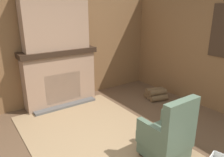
# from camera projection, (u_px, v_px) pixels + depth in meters

# --- Properties ---
(wood_panel_wall_left) EXTENTS (0.06, 5.71, 2.47)m
(wood_panel_wall_left) POSITION_uv_depth(u_px,v_px,m) (54.00, 49.00, 4.86)
(wood_panel_wall_left) COLOR brown
(wood_panel_wall_left) RESTS_ON ground
(fireplace_hearth) EXTENTS (0.59, 1.66, 1.26)m
(fireplace_hearth) POSITION_uv_depth(u_px,v_px,m) (60.00, 78.00, 4.87)
(fireplace_hearth) COLOR #9E7A60
(fireplace_hearth) RESTS_ON ground
(chimney_breast) EXTENTS (0.33, 1.38, 1.19)m
(chimney_breast) POSITION_uv_depth(u_px,v_px,m) (55.00, 21.00, 4.49)
(chimney_breast) COLOR #9E7A60
(chimney_breast) RESTS_ON fireplace_hearth
(area_rug) EXTENTS (4.17, 2.11, 0.01)m
(area_rug) POSITION_uv_depth(u_px,v_px,m) (114.00, 153.00, 3.34)
(area_rug) COLOR #997A56
(area_rug) RESTS_ON ground
(armchair) EXTENTS (0.59, 0.59, 1.01)m
(armchair) POSITION_uv_depth(u_px,v_px,m) (167.00, 137.00, 3.09)
(armchair) COLOR #516651
(armchair) RESTS_ON ground
(firewood_stack) EXTENTS (0.52, 0.52, 0.26)m
(firewood_stack) POSITION_uv_depth(u_px,v_px,m) (156.00, 94.00, 5.28)
(firewood_stack) COLOR brown
(firewood_stack) RESTS_ON ground
(oil_lamp_vase) EXTENTS (0.13, 0.13, 0.29)m
(oil_lamp_vase) POSITION_uv_depth(u_px,v_px,m) (47.00, 45.00, 4.56)
(oil_lamp_vase) COLOR #99B29E
(oil_lamp_vase) RESTS_ON fireplace_hearth
(storage_case) EXTENTS (0.16, 0.21, 0.11)m
(storage_case) POSITION_uv_depth(u_px,v_px,m) (83.00, 44.00, 5.03)
(storage_case) COLOR brown
(storage_case) RESTS_ON fireplace_hearth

